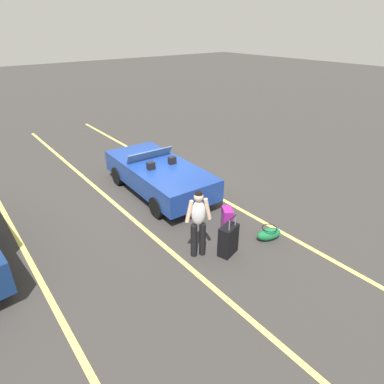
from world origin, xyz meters
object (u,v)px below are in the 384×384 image
at_px(suitcase_large_black, 228,240).
at_px(traveler_person, 198,220).
at_px(suitcase_medium_bright, 227,220).
at_px(convertible_car, 155,173).
at_px(duffel_bag, 269,234).

bearing_deg(suitcase_large_black, traveler_person, 40.24).
distance_m(suitcase_large_black, suitcase_medium_bright, 0.98).
bearing_deg(traveler_person, suitcase_medium_bright, -51.44).
relative_size(suitcase_large_black, suitcase_medium_bright, 1.64).
distance_m(convertible_car, duffel_bag, 4.13).
bearing_deg(traveler_person, convertible_car, 6.11).
height_order(duffel_bag, traveler_person, traveler_person).
distance_m(suitcase_large_black, duffel_bag, 1.22).
bearing_deg(duffel_bag, convertible_car, 9.86).
xyz_separation_m(convertible_car, suitcase_medium_bright, (-3.10, -0.18, -0.28)).
relative_size(suitcase_medium_bright, traveler_person, 0.38).
bearing_deg(suitcase_medium_bright, traveler_person, -133.04).
bearing_deg(convertible_car, duffel_bag, -167.80).
height_order(convertible_car, duffel_bag, convertible_car).
xyz_separation_m(convertible_car, traveler_person, (-3.43, 1.05, 0.34)).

